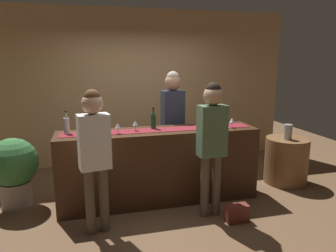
{
  "coord_description": "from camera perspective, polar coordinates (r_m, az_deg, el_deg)",
  "views": [
    {
      "loc": [
        -0.94,
        -4.1,
        1.98
      ],
      "look_at": [
        0.13,
        0.0,
        1.08
      ],
      "focal_mm": 33.58,
      "sensor_mm": 36.0,
      "label": 1
    }
  ],
  "objects": [
    {
      "name": "potted_plant_tall",
      "position": [
        4.73,
        -26.25,
        -6.82
      ],
      "size": [
        0.65,
        0.65,
        0.96
      ],
      "color": "#9E9389",
      "rests_on": "ground"
    },
    {
      "name": "wine_glass_near_customer",
      "position": [
        4.25,
        -5.95,
        0.48
      ],
      "size": [
        0.07,
        0.07,
        0.14
      ],
      "color": "silver",
      "rests_on": "bar_counter"
    },
    {
      "name": "wine_bottle_amber",
      "position": [
        4.43,
        5.59,
        1.06
      ],
      "size": [
        0.07,
        0.07,
        0.3
      ],
      "color": "brown",
      "rests_on": "bar_counter"
    },
    {
      "name": "customer_browsing",
      "position": [
        3.58,
        -13.21,
        -3.73
      ],
      "size": [
        0.37,
        0.26,
        1.67
      ],
      "rotation": [
        0.0,
        0.0,
        0.17
      ],
      "color": "brown",
      "rests_on": "ground"
    },
    {
      "name": "wine_bottle_clear",
      "position": [
        4.27,
        -17.93,
        0.1
      ],
      "size": [
        0.07,
        0.07,
        0.3
      ],
      "color": "#B2C6C1",
      "rests_on": "bar_counter"
    },
    {
      "name": "wine_bottle_green",
      "position": [
        4.36,
        -2.67,
        0.93
      ],
      "size": [
        0.07,
        0.07,
        0.3
      ],
      "color": "#194723",
      "rests_on": "bar_counter"
    },
    {
      "name": "bartender",
      "position": [
        4.93,
        0.87,
        2.11
      ],
      "size": [
        0.36,
        0.25,
        1.8
      ],
      "rotation": [
        0.0,
        0.0,
        3.22
      ],
      "color": "#26262B",
      "rests_on": "ground"
    },
    {
      "name": "customer_sipping",
      "position": [
        3.9,
        7.99,
        -1.68
      ],
      "size": [
        0.35,
        0.24,
        1.71
      ],
      "rotation": [
        0.0,
        0.0,
        0.04
      ],
      "color": "brown",
      "rests_on": "ground"
    },
    {
      "name": "round_side_table",
      "position": [
        5.48,
        20.67,
        -5.86
      ],
      "size": [
        0.68,
        0.68,
        0.74
      ],
      "primitive_type": "cylinder",
      "color": "brown",
      "rests_on": "ground"
    },
    {
      "name": "handbag",
      "position": [
        4.13,
        12.4,
        -15.21
      ],
      "size": [
        0.28,
        0.14,
        0.22
      ],
      "primitive_type": "cube",
      "color": "brown",
      "rests_on": "ground"
    },
    {
      "name": "wine_glass_far_end",
      "position": [
        4.52,
        11.55,
        0.99
      ],
      "size": [
        0.07,
        0.07,
        0.14
      ],
      "color": "silver",
      "rests_on": "bar_counter"
    },
    {
      "name": "bar_counter",
      "position": [
        4.45,
        -1.62,
        -7.2
      ],
      "size": [
        2.76,
        0.6,
        1.03
      ],
      "primitive_type": "cube",
      "color": "#3D2314",
      "rests_on": "ground"
    },
    {
      "name": "wine_glass_mid_counter",
      "position": [
        4.11,
        -9.13,
        0.01
      ],
      "size": [
        0.07,
        0.07,
        0.14
      ],
      "color": "silver",
      "rests_on": "bar_counter"
    },
    {
      "name": "ground_plane",
      "position": [
        4.65,
        -1.58,
        -13.2
      ],
      "size": [
        10.0,
        10.0,
        0.0
      ],
      "primitive_type": "plane",
      "color": "brown"
    },
    {
      "name": "vase_on_side_table",
      "position": [
        5.29,
        20.93,
        -1.02
      ],
      "size": [
        0.13,
        0.13,
        0.24
      ],
      "primitive_type": "cylinder",
      "color": "#A8A399",
      "rests_on": "round_side_table"
    },
    {
      "name": "back_wall",
      "position": [
        6.09,
        -5.72,
        6.97
      ],
      "size": [
        6.0,
        0.12,
        2.9
      ],
      "primitive_type": "cube",
      "color": "tan",
      "rests_on": "ground"
    },
    {
      "name": "counter_runner_cloth",
      "position": [
        4.31,
        -1.66,
        -0.7
      ],
      "size": [
        2.62,
        0.28,
        0.01
      ],
      "primitive_type": "cube",
      "color": "maroon",
      "rests_on": "bar_counter"
    }
  ]
}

